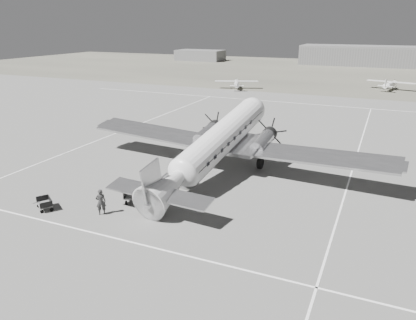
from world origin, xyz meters
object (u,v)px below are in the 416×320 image
object	(u,v)px
hangar_main	(363,56)
shed_secondary	(200,55)
ramp_agent	(154,182)
light_plane_right	(390,85)
baggage_cart_far	(45,204)
light_plane_left	(236,84)
baggage_cart_near	(136,197)
dc3_airliner	(217,145)
ground_crew	(101,202)
passenger	(159,181)

from	to	relation	value
hangar_main	shed_secondary	bearing A→B (deg)	-175.24
hangar_main	ramp_agent	distance (m)	126.33
hangar_main	shed_secondary	world-z (taller)	hangar_main
light_plane_right	baggage_cart_far	size ratio (longest dim) A/B	6.35
light_plane_left	baggage_cart_near	xyz separation A→B (m)	(13.43, -60.26, -0.46)
light_plane_right	ramp_agent	distance (m)	71.91
dc3_airliner	light_plane_right	world-z (taller)	dc3_airliner
light_plane_left	dc3_airliner	bearing A→B (deg)	-93.21
dc3_airliner	ramp_agent	size ratio (longest dim) A/B	16.70
baggage_cart_near	baggage_cart_far	size ratio (longest dim) A/B	1.20
dc3_airliner	ground_crew	distance (m)	12.28
baggage_cart_near	ground_crew	distance (m)	3.12
ground_crew	passenger	size ratio (longest dim) A/B	1.33
baggage_cart_far	ramp_agent	xyz separation A→B (m)	(6.06, 6.42, 0.51)
light_plane_left	baggage_cart_far	bearing A→B (deg)	-104.56
shed_secondary	ground_crew	size ratio (longest dim) A/B	8.82
shed_secondary	ramp_agent	size ratio (longest dim) A/B	9.37
ramp_agent	hangar_main	bearing A→B (deg)	9.35
light_plane_right	ground_crew	xyz separation A→B (m)	(-19.06, -75.06, -0.03)
hangar_main	passenger	xyz separation A→B (m)	(-8.00, -125.47, -2.53)
hangar_main	ground_crew	bearing A→B (deg)	-94.14
shed_secondary	light_plane_right	size ratio (longest dim) A/B	1.77
baggage_cart_near	passenger	xyz separation A→B (m)	(0.25, 3.11, 0.23)
shed_secondary	light_plane_left	distance (m)	74.02
ground_crew	passenger	world-z (taller)	ground_crew
passenger	ground_crew	bearing A→B (deg)	173.19
baggage_cart_near	baggage_cart_far	xyz separation A→B (m)	(-5.86, -3.90, -0.09)
light_plane_left	ramp_agent	bearing A→B (deg)	-98.01
baggage_cart_far	passenger	xyz separation A→B (m)	(6.11, 7.01, 0.32)
light_plane_left	passenger	xyz separation A→B (m)	(13.68, -57.15, -0.23)
light_plane_left	passenger	world-z (taller)	light_plane_left
hangar_main	ramp_agent	world-z (taller)	hangar_main
shed_secondary	baggage_cart_far	world-z (taller)	shed_secondary
baggage_cart_far	ground_crew	bearing A→B (deg)	47.44
hangar_main	ground_crew	size ratio (longest dim) A/B	20.57
light_plane_right	passenger	world-z (taller)	light_plane_right
baggage_cart_far	ramp_agent	distance (m)	8.84
dc3_airliner	light_plane_left	size ratio (longest dim) A/B	3.32
baggage_cart_far	passenger	distance (m)	9.30
baggage_cart_near	ground_crew	xyz separation A→B (m)	(-1.26, -2.82, 0.48)
shed_secondary	passenger	world-z (taller)	shed_secondary
shed_secondary	dc3_airliner	bearing A→B (deg)	-64.37
ramp_agent	baggage_cart_far	bearing A→B (deg)	149.68
shed_secondary	passenger	size ratio (longest dim) A/B	11.73
light_plane_right	passenger	size ratio (longest dim) A/B	6.61
baggage_cart_near	passenger	size ratio (longest dim) A/B	1.24
shed_secondary	baggage_cart_near	world-z (taller)	shed_secondary
ground_crew	passenger	bearing A→B (deg)	-144.34
hangar_main	passenger	world-z (taller)	hangar_main
hangar_main	ground_crew	xyz separation A→B (m)	(-9.50, -131.39, -2.28)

